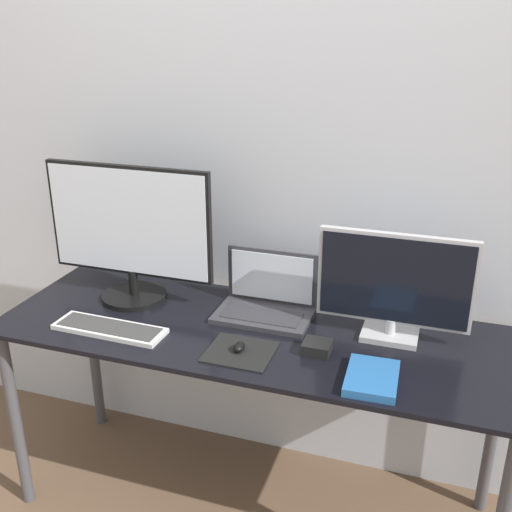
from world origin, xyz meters
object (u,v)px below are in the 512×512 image
monitor_right (394,285)px  laptop (267,299)px  book (372,378)px  power_brick (317,347)px  monitor_left (130,232)px  keyboard (110,329)px  mouse (239,347)px

monitor_right → laptop: size_ratio=1.47×
monitor_right → book: (-0.02, -0.29, -0.18)m
book → power_brick: 0.22m
monitor_left → monitor_right: size_ratio=1.29×
keyboard → laptop: bearing=32.5°
monitor_left → book: size_ratio=3.07×
mouse → book: (0.43, -0.04, -0.01)m
monitor_left → monitor_right: bearing=0.0°
keyboard → book: bearing=-1.7°
keyboard → mouse: bearing=1.1°
mouse → book: bearing=-4.7°
book → power_brick: size_ratio=2.39×
monitor_right → mouse: bearing=-150.7°
book → monitor_left: bearing=163.2°
mouse → power_brick: 0.25m
monitor_left → keyboard: monitor_left is taller
book → power_brick: bearing=149.8°
monitor_left → monitor_right: monitor_left is taller
keyboard → book: size_ratio=1.89×
laptop → book: (0.43, -0.33, -0.04)m
mouse → monitor_left: bearing=154.2°
keyboard → monitor_left: bearing=100.3°
book → mouse: bearing=175.3°
monitor_right → power_brick: monitor_right is taller
monitor_right → laptop: (-0.45, 0.04, -0.14)m
monitor_left → laptop: monitor_left is taller
monitor_right → power_brick: bearing=-140.3°
monitor_right → power_brick: size_ratio=5.69×
monitor_left → mouse: size_ratio=11.66×
monitor_left → mouse: bearing=-25.8°
mouse → book: mouse is taller
mouse → book: size_ratio=0.26×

